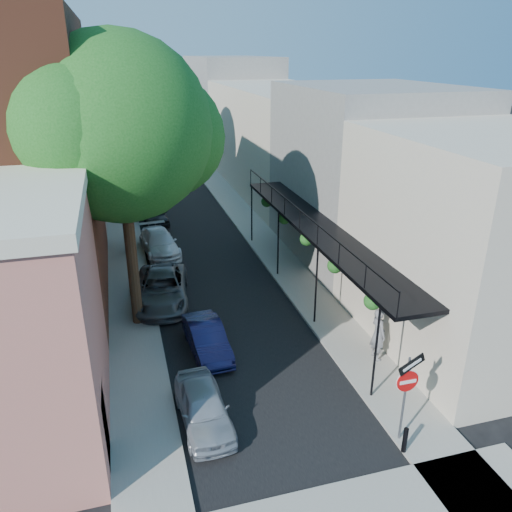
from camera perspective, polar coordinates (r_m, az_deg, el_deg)
ground at (r=14.42m, az=6.26°, el=-25.18°), size 160.00×160.00×0.00m
road_surface at (r=40.52m, az=-9.53°, el=6.97°), size 6.00×64.00×0.01m
sidewalk_left at (r=40.31m, az=-15.22°, el=6.49°), size 2.00×64.00×0.12m
sidewalk_right at (r=41.09m, az=-3.95°, el=7.52°), size 2.00×64.00×0.12m
buildings_left at (r=38.46m, az=-23.98°, el=12.10°), size 10.10×59.10×12.00m
buildings_right at (r=40.98m, az=3.08°, el=13.74°), size 9.80×55.00×10.00m
sign_post at (r=14.90m, az=16.89°, el=-13.86°), size 0.89×0.17×2.99m
bollard at (r=15.46m, az=16.66°, el=-19.50°), size 0.14×0.14×0.80m
oak_near at (r=19.36m, az=-14.10°, el=13.67°), size 7.48×6.80×11.42m
oak_mid at (r=27.37m, az=-14.81°, el=14.27°), size 6.60×6.00×10.20m
oak_far at (r=36.25m, az=-15.40°, el=17.98°), size 7.70×7.00×11.90m
parked_car_a at (r=15.89m, az=-6.03°, el=-16.78°), size 1.56×3.58×1.20m
parked_car_b at (r=19.10m, az=-5.64°, el=-9.37°), size 1.46×3.62×1.17m
parked_car_c at (r=22.89m, az=-10.66°, el=-3.69°), size 2.87×5.16×1.36m
parked_car_d at (r=28.48m, az=-10.98°, el=1.50°), size 2.21×4.52×1.26m
parked_car_e at (r=33.66m, az=-11.55°, el=4.73°), size 1.84×3.81×1.25m
parked_car_f at (r=37.89m, az=-12.69°, el=6.60°), size 1.33×3.72×1.22m
parked_car_g at (r=42.09m, az=-11.80°, el=8.22°), size 2.32×4.42×1.19m
pedestrian at (r=18.76m, az=13.78°, el=-8.65°), size 0.52×0.76×2.02m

